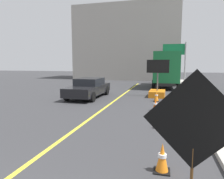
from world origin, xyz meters
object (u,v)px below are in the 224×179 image
object	(u,v)px
box_truck	(166,69)
traffic_cone_far_lane	(155,105)
traffic_cone_near_sign	(162,158)
traffic_cone_mid_lane	(161,121)
roadwork_sign	(194,123)
highway_guide_sign	(179,55)
arrow_board_trailer	(157,90)
traffic_cone_curbside	(156,96)
pickup_car	(89,88)

from	to	relation	value
box_truck	traffic_cone_far_lane	bearing A→B (deg)	-92.66
traffic_cone_near_sign	traffic_cone_mid_lane	world-z (taller)	traffic_cone_near_sign
roadwork_sign	traffic_cone_mid_lane	size ratio (longest dim) A/B	3.74
box_truck	highway_guide_sign	size ratio (longest dim) A/B	1.40
highway_guide_sign	box_truck	bearing A→B (deg)	-106.69
highway_guide_sign	traffic_cone_mid_lane	size ratio (longest dim) A/B	8.00
roadwork_sign	traffic_cone_far_lane	world-z (taller)	roadwork_sign
roadwork_sign	highway_guide_sign	size ratio (longest dim) A/B	0.47
arrow_board_trailer	box_truck	world-z (taller)	box_truck
arrow_board_trailer	traffic_cone_mid_lane	bearing A→B (deg)	-86.71
traffic_cone_mid_lane	roadwork_sign	bearing A→B (deg)	-82.51
arrow_board_trailer	traffic_cone_curbside	size ratio (longest dim) A/B	3.82
roadwork_sign	traffic_cone_curbside	size ratio (longest dim) A/B	3.30
pickup_car	traffic_cone_near_sign	size ratio (longest dim) A/B	7.16
highway_guide_sign	traffic_cone_near_sign	distance (m)	22.31
traffic_cone_near_sign	traffic_cone_mid_lane	size ratio (longest dim) A/B	1.06
box_truck	traffic_cone_curbside	bearing A→B (deg)	-93.96
traffic_cone_far_lane	traffic_cone_curbside	size ratio (longest dim) A/B	0.89
traffic_cone_mid_lane	highway_guide_sign	bearing A→B (deg)	85.08
box_truck	pickup_car	size ratio (longest dim) A/B	1.47
highway_guide_sign	traffic_cone_mid_lane	world-z (taller)	highway_guide_sign
box_truck	traffic_cone_near_sign	xyz separation A→B (m)	(-0.09, -17.15, -1.55)
traffic_cone_curbside	traffic_cone_far_lane	bearing A→B (deg)	-88.67
pickup_car	traffic_cone_far_lane	distance (m)	5.76
arrow_board_trailer	pickup_car	bearing A→B (deg)	-161.37
traffic_cone_mid_lane	arrow_board_trailer	bearing A→B (deg)	93.29
arrow_board_trailer	traffic_cone_mid_lane	distance (m)	7.68
highway_guide_sign	roadwork_sign	bearing A→B (deg)	-92.65
highway_guide_sign	traffic_cone_curbside	world-z (taller)	highway_guide_sign
arrow_board_trailer	highway_guide_sign	size ratio (longest dim) A/B	0.54
traffic_cone_mid_lane	pickup_car	bearing A→B (deg)	130.56
box_truck	traffic_cone_curbside	distance (m)	8.48
roadwork_sign	traffic_cone_near_sign	distance (m)	1.65
roadwork_sign	arrow_board_trailer	distance (m)	11.97
highway_guide_sign	traffic_cone_curbside	xyz separation A→B (m)	(-2.04, -13.20, -3.08)
box_truck	highway_guide_sign	xyz separation A→B (m)	(1.46, 4.89, 1.54)
roadwork_sign	traffic_cone_near_sign	xyz separation A→B (m)	(-0.48, 1.08, -1.14)
roadwork_sign	traffic_cone_far_lane	xyz separation A→B (m)	(-0.91, 7.18, -1.16)
traffic_cone_near_sign	traffic_cone_mid_lane	distance (m)	3.14
highway_guide_sign	traffic_cone_far_lane	bearing A→B (deg)	-97.07
traffic_cone_near_sign	traffic_cone_curbside	size ratio (longest dim) A/B	0.94
arrow_board_trailer	traffic_cone_far_lane	xyz separation A→B (m)	(0.09, -4.71, -0.17)
pickup_car	traffic_cone_far_lane	size ratio (longest dim) A/B	7.53
box_truck	pickup_car	distance (m)	9.65
traffic_cone_far_lane	box_truck	bearing A→B (deg)	87.34
roadwork_sign	traffic_cone_curbside	distance (m)	10.03
traffic_cone_mid_lane	traffic_cone_curbside	size ratio (longest dim) A/B	0.88
traffic_cone_far_lane	arrow_board_trailer	bearing A→B (deg)	91.08
pickup_car	highway_guide_sign	size ratio (longest dim) A/B	0.95
roadwork_sign	traffic_cone_curbside	world-z (taller)	roadwork_sign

